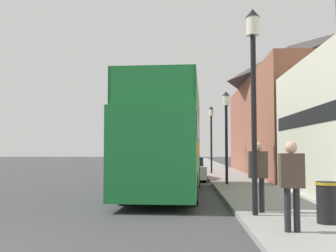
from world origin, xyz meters
TOP-DOWN VIEW (x-y plane):
  - ground_plane at (0.00, 21.00)m, footprint 144.00×144.00m
  - sidewalk at (7.15, 18.00)m, footprint 2.80×108.00m
  - brick_terrace_rear at (11.55, 21.15)m, footprint 6.00×17.32m
  - tour_bus at (3.74, 9.62)m, footprint 2.91×9.64m
  - parked_car_ahead_of_bus at (4.57, 16.56)m, footprint 2.02×4.05m
  - pedestrian_second at (6.52, 2.10)m, footprint 0.46×0.25m
  - pedestrian_third at (6.31, 4.47)m, footprint 0.47×0.26m
  - lamp_post_nearest at (6.15, 4.03)m, footprint 0.35×0.35m
  - lamp_post_second at (6.38, 12.69)m, footprint 0.35×0.35m
  - lamp_post_third at (6.25, 21.36)m, footprint 0.35×0.35m
  - litter_bin at (7.51, 3.02)m, footprint 0.48×0.48m

SIDE VIEW (x-z plane):
  - ground_plane at x=0.00m, z-range 0.00..0.00m
  - sidewalk at x=7.15m, z-range 0.00..0.14m
  - litter_bin at x=7.51m, z-range 0.17..1.06m
  - parked_car_ahead_of_bus at x=4.57m, z-range -0.04..1.28m
  - pedestrian_second at x=6.52m, z-range 0.32..2.06m
  - pedestrian_third at x=6.31m, z-range 0.32..2.10m
  - tour_bus at x=3.74m, z-range -0.16..3.91m
  - lamp_post_second at x=6.38m, z-range 0.99..5.30m
  - lamp_post_third at x=6.25m, z-range 1.02..5.60m
  - lamp_post_nearest at x=6.15m, z-range 1.07..6.16m
  - brick_terrace_rear at x=11.55m, z-range 0.00..8.83m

